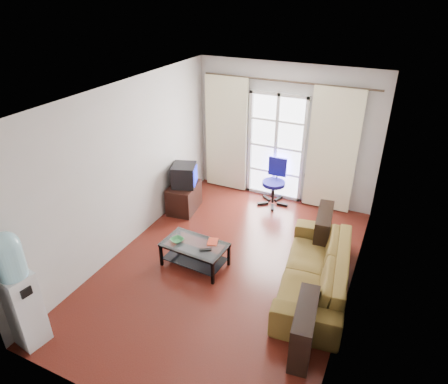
% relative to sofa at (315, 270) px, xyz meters
% --- Properties ---
extents(floor, '(5.20, 5.20, 0.00)m').
position_rel_sofa_xyz_m(floor, '(-1.32, -0.09, -0.33)').
color(floor, '#5D1F16').
rests_on(floor, ground).
extents(ceiling, '(5.20, 5.20, 0.00)m').
position_rel_sofa_xyz_m(ceiling, '(-1.32, -0.09, 2.37)').
color(ceiling, white).
rests_on(ceiling, wall_back).
extents(wall_back, '(3.60, 0.02, 2.70)m').
position_rel_sofa_xyz_m(wall_back, '(-1.32, 2.51, 1.02)').
color(wall_back, beige).
rests_on(wall_back, floor).
extents(wall_front, '(3.60, 0.02, 2.70)m').
position_rel_sofa_xyz_m(wall_front, '(-1.32, -2.69, 1.02)').
color(wall_front, beige).
rests_on(wall_front, floor).
extents(wall_left, '(0.02, 5.20, 2.70)m').
position_rel_sofa_xyz_m(wall_left, '(-3.12, -0.09, 1.02)').
color(wall_left, beige).
rests_on(wall_left, floor).
extents(wall_right, '(0.02, 5.20, 2.70)m').
position_rel_sofa_xyz_m(wall_right, '(0.48, -0.09, 1.02)').
color(wall_right, beige).
rests_on(wall_right, floor).
extents(french_door, '(1.16, 0.06, 2.15)m').
position_rel_sofa_xyz_m(french_door, '(-1.47, 2.45, 0.75)').
color(french_door, white).
rests_on(french_door, wall_back).
extents(curtain_rod, '(3.30, 0.04, 0.04)m').
position_rel_sofa_xyz_m(curtain_rod, '(-1.32, 2.41, 2.05)').
color(curtain_rod, '#4C3F2D').
rests_on(curtain_rod, wall_back).
extents(curtain_left, '(0.90, 0.07, 2.35)m').
position_rel_sofa_xyz_m(curtain_left, '(-2.52, 2.39, 0.87)').
color(curtain_left, '#F7F5C7').
rests_on(curtain_left, curtain_rod).
extents(curtain_right, '(0.90, 0.07, 2.35)m').
position_rel_sofa_xyz_m(curtain_right, '(-0.37, 2.39, 0.87)').
color(curtain_right, '#F7F5C7').
rests_on(curtain_right, curtain_rod).
extents(radiator, '(0.64, 0.12, 0.64)m').
position_rel_sofa_xyz_m(radiator, '(-0.52, 2.41, 0.00)').
color(radiator, gray).
rests_on(radiator, floor).
extents(sofa, '(2.46, 1.44, 0.65)m').
position_rel_sofa_xyz_m(sofa, '(0.00, 0.00, 0.00)').
color(sofa, brown).
rests_on(sofa, floor).
extents(coffee_table, '(1.02, 0.62, 0.40)m').
position_rel_sofa_xyz_m(coffee_table, '(-1.81, -0.27, -0.07)').
color(coffee_table, silver).
rests_on(coffee_table, floor).
extents(bowl, '(0.32, 0.32, 0.05)m').
position_rel_sofa_xyz_m(bowl, '(-2.09, -0.33, 0.10)').
color(bowl, '#338D55').
rests_on(bowl, coffee_table).
extents(book, '(0.27, 0.29, 0.02)m').
position_rel_sofa_xyz_m(book, '(-1.65, -0.13, 0.08)').
color(book, red).
rests_on(book, coffee_table).
extents(remote, '(0.18, 0.14, 0.02)m').
position_rel_sofa_xyz_m(remote, '(-1.59, -0.34, 0.09)').
color(remote, black).
rests_on(remote, coffee_table).
extents(tv_stand, '(0.58, 0.78, 0.53)m').
position_rel_sofa_xyz_m(tv_stand, '(-2.85, 1.16, -0.06)').
color(tv_stand, black).
rests_on(tv_stand, floor).
extents(crt_tv, '(0.56, 0.57, 0.42)m').
position_rel_sofa_xyz_m(crt_tv, '(-2.84, 1.17, 0.41)').
color(crt_tv, black).
rests_on(crt_tv, tv_stand).
extents(task_chair, '(0.65, 0.65, 0.93)m').
position_rel_sofa_xyz_m(task_chair, '(-1.36, 2.14, -0.05)').
color(task_chair, black).
rests_on(task_chair, floor).
extents(water_cooler, '(0.38, 0.37, 1.60)m').
position_rel_sofa_xyz_m(water_cooler, '(-2.92, -2.44, 0.51)').
color(water_cooler, silver).
rests_on(water_cooler, floor).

